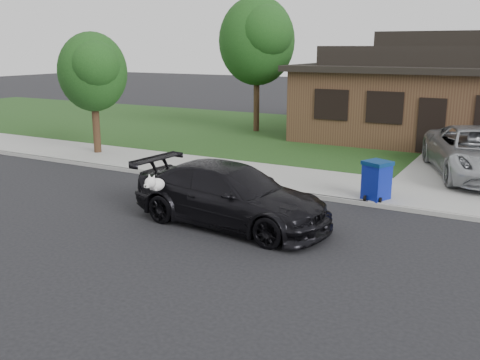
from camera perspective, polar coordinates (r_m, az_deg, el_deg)
The scene contains 10 objects.
ground at distance 13.25m, azimuth -6.73°, elevation -4.34°, with size 120.00×120.00×0.00m, color black.
sidewalk at distance 17.38m, azimuth 2.86°, elevation 0.40°, with size 60.00×3.00×0.12m, color gray.
curb at distance 16.08m, azimuth 0.51°, elevation -0.71°, with size 60.00×0.12×0.12m, color gray.
lawn at distance 24.68m, azimuth 11.10°, elevation 4.25°, with size 60.00×13.00×0.13m, color #193814.
sedan at distance 12.71m, azimuth -1.04°, elevation -1.62°, with size 5.17×2.59×1.45m.
minivan at distance 18.45m, azimuth 24.06°, elevation 2.69°, with size 2.56×5.55×1.54m, color #A3A6AA.
recycling_bin at distance 14.89m, azimuth 14.36°, elevation -0.00°, with size 0.84×0.84×1.06m.
house at distance 25.49m, azimuth 21.42°, elevation 8.55°, with size 12.60×8.60×4.65m.
tree_0 at distance 25.87m, azimuth 2.02°, elevation 14.77°, with size 3.78×3.60×6.34m.
tree_2 at distance 21.28m, azimuth -15.38°, elevation 11.17°, with size 2.73×2.60×4.59m.
Camera 1 is at (7.39, -10.18, 4.17)m, focal length 40.00 mm.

